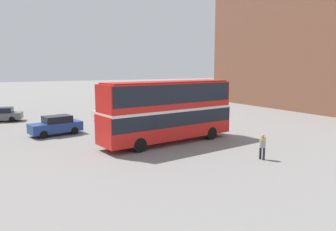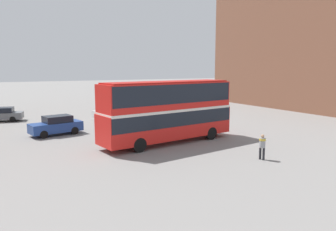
{
  "view_description": "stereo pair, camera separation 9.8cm",
  "coord_description": "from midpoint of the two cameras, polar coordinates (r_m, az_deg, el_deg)",
  "views": [
    {
      "loc": [
        -12.77,
        -22.43,
        5.78
      ],
      "look_at": [
        -0.82,
        -0.83,
        2.13
      ],
      "focal_mm": 35.0,
      "sensor_mm": 36.0,
      "label": 1
    },
    {
      "loc": [
        -12.68,
        -22.48,
        5.78
      ],
      "look_at": [
        -0.82,
        -0.83,
        2.13
      ],
      "focal_mm": 35.0,
      "sensor_mm": 36.0,
      "label": 2
    }
  ],
  "objects": [
    {
      "name": "pedestrian_foreground",
      "position": [
        21.43,
        16.23,
        -4.83
      ],
      "size": [
        0.48,
        0.48,
        1.62
      ],
      "rotation": [
        0.0,
        0.0,
        3.37
      ],
      "color": "#232328",
      "rests_on": "ground_plane"
    },
    {
      "name": "ground_plane",
      "position": [
        26.45,
        0.81,
        -4.21
      ],
      "size": [
        240.0,
        240.0,
        0.0
      ],
      "primitive_type": "plane",
      "color": "gray"
    },
    {
      "name": "building_row_right",
      "position": [
        48.69,
        25.94,
        11.51
      ],
      "size": [
        8.96,
        36.96,
        18.21
      ],
      "color": "brown",
      "rests_on": "ground_plane"
    },
    {
      "name": "parked_car_kerb_far",
      "position": [
        37.13,
        -9.57,
        0.6
      ],
      "size": [
        4.51,
        2.62,
        1.62
      ],
      "rotation": [
        0.0,
        0.0,
        0.19
      ],
      "color": "silver",
      "rests_on": "ground_plane"
    },
    {
      "name": "parked_car_side_street",
      "position": [
        29.69,
        -18.78,
        -1.63
      ],
      "size": [
        4.52,
        2.5,
        1.66
      ],
      "rotation": [
        0.0,
        0.0,
        3.33
      ],
      "color": "navy",
      "rests_on": "ground_plane"
    },
    {
      "name": "parked_car_kerb_near",
      "position": [
        39.41,
        -27.21,
        0.16
      ],
      "size": [
        4.97,
        2.83,
        1.5
      ],
      "rotation": [
        0.0,
        0.0,
        2.91
      ],
      "color": "slate",
      "rests_on": "ground_plane"
    },
    {
      "name": "double_decker_bus",
      "position": [
        24.88,
        0.11,
        1.31
      ],
      "size": [
        11.14,
        3.97,
        4.73
      ],
      "rotation": [
        0.0,
        0.0,
        0.13
      ],
      "color": "red",
      "rests_on": "ground_plane"
    }
  ]
}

